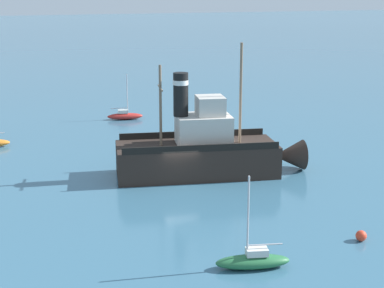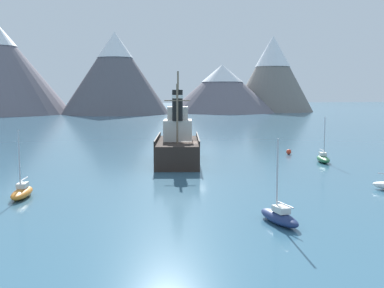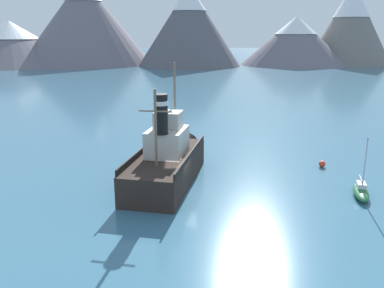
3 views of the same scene
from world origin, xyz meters
name	(u,v)px [view 1 (image 1 of 3)]	position (x,y,z in m)	size (l,w,h in m)	color
ground_plane	(178,183)	(0.00, 0.00, 0.00)	(600.00, 600.00, 0.00)	#38667F
old_tugboat	(205,151)	(-1.15, 2.61, 1.83)	(6.99, 14.79, 9.90)	#2D231E
sailboat_green	(253,260)	(14.09, -1.32, 0.43)	(2.08, 3.96, 4.90)	#286B3D
sailboat_red	(125,116)	(-22.34, 2.34, 0.43)	(1.95, 3.95, 4.90)	#B22823
mooring_buoy	(361,236)	(13.43, 5.84, 0.31)	(0.62, 0.62, 0.62)	red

